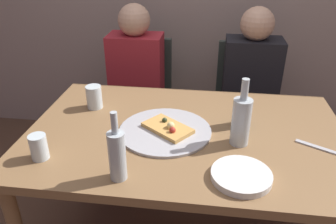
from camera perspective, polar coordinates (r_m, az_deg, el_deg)
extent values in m
cube|color=olive|center=(1.54, 3.10, -3.91)|extent=(1.45, 0.93, 0.04)
cylinder|color=olive|center=(2.22, -13.76, -5.36)|extent=(0.06, 0.06, 0.71)
cylinder|color=olive|center=(2.16, 21.85, -7.68)|extent=(0.06, 0.06, 0.71)
cylinder|color=#ADADB2|center=(1.52, -0.50, -3.22)|extent=(0.42, 0.42, 0.01)
cube|color=tan|center=(1.51, -0.06, -2.73)|extent=(0.25, 0.24, 0.02)
sphere|color=#EAD184|center=(1.49, 0.48, -2.35)|extent=(0.04, 0.04, 0.04)
sphere|color=#2D381E|center=(1.54, -0.59, -1.41)|extent=(0.02, 0.02, 0.02)
sphere|color=#B22D23|center=(1.46, 0.77, -3.13)|extent=(0.03, 0.03, 0.03)
cylinder|color=#B2BCC1|center=(1.21, -8.70, -7.50)|extent=(0.06, 0.06, 0.19)
cylinder|color=#B2BCC1|center=(1.14, -9.19, -1.87)|extent=(0.02, 0.02, 0.08)
cylinder|color=#B2BCC1|center=(1.42, 12.38, -1.70)|extent=(0.08, 0.08, 0.21)
cylinder|color=#B2BCC1|center=(1.36, 13.02, 3.77)|extent=(0.03, 0.03, 0.09)
cylinder|color=silver|center=(1.42, -21.26, -5.61)|extent=(0.07, 0.07, 0.11)
cylinder|color=silver|center=(1.75, -12.53, 2.53)|extent=(0.08, 0.08, 0.12)
cylinder|color=#337AC1|center=(1.58, 12.19, -0.24)|extent=(0.07, 0.07, 0.12)
cylinder|color=white|center=(1.27, 12.44, -10.61)|extent=(0.22, 0.22, 0.03)
cube|color=#B7B7BC|center=(1.54, 24.90, -5.74)|extent=(0.20, 0.12, 0.01)
cube|color=#2D3833|center=(2.41, -5.24, 0.90)|extent=(0.44, 0.44, 0.05)
cube|color=#2D3833|center=(2.50, -4.49, 7.57)|extent=(0.44, 0.04, 0.45)
cylinder|color=#2D3833|center=(2.34, -1.41, -6.67)|extent=(0.04, 0.04, 0.42)
cylinder|color=#2D3833|center=(2.42, -10.38, -5.89)|extent=(0.04, 0.04, 0.42)
cylinder|color=#2D3833|center=(2.66, -0.15, -2.05)|extent=(0.04, 0.04, 0.42)
cylinder|color=#2D3833|center=(2.73, -8.09, -1.51)|extent=(0.04, 0.04, 0.42)
cube|color=#2D3833|center=(2.38, 13.31, -0.24)|extent=(0.44, 0.44, 0.05)
cube|color=#2D3833|center=(2.47, 13.53, 6.56)|extent=(0.44, 0.04, 0.45)
cylinder|color=#2D3833|center=(2.37, 17.63, -7.76)|extent=(0.04, 0.04, 0.42)
cylinder|color=#2D3833|center=(2.32, 8.33, -7.33)|extent=(0.04, 0.04, 0.42)
cylinder|color=#2D3833|center=(2.68, 16.49, -3.05)|extent=(0.04, 0.04, 0.42)
cylinder|color=#2D3833|center=(2.64, 8.35, -2.59)|extent=(0.04, 0.04, 0.42)
cube|color=maroon|center=(2.32, -5.42, 6.84)|extent=(0.36, 0.22, 0.52)
sphere|color=tan|center=(2.22, -5.84, 15.39)|extent=(0.21, 0.21, 0.21)
cylinder|color=#3F0E12|center=(2.24, -4.22, -1.30)|extent=(0.12, 0.40, 0.12)
cylinder|color=#3F0E12|center=(2.28, -8.17, -1.03)|extent=(0.12, 0.40, 0.12)
cylinder|color=#3F0E12|center=(2.20, -5.04, -8.95)|extent=(0.11, 0.11, 0.45)
cylinder|color=#3F0E12|center=(2.24, -9.09, -8.55)|extent=(0.11, 0.11, 0.45)
cube|color=black|center=(2.29, 13.98, 5.75)|extent=(0.36, 0.22, 0.52)
sphere|color=tan|center=(2.18, 15.07, 14.38)|extent=(0.21, 0.21, 0.21)
cylinder|color=black|center=(2.23, 15.69, -2.53)|extent=(0.12, 0.40, 0.12)
cylinder|color=black|center=(2.21, 11.60, -2.30)|extent=(0.12, 0.40, 0.12)
cylinder|color=black|center=(2.19, 15.52, -10.27)|extent=(0.11, 0.11, 0.45)
cylinder|color=black|center=(2.17, 11.28, -10.10)|extent=(0.11, 0.11, 0.45)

